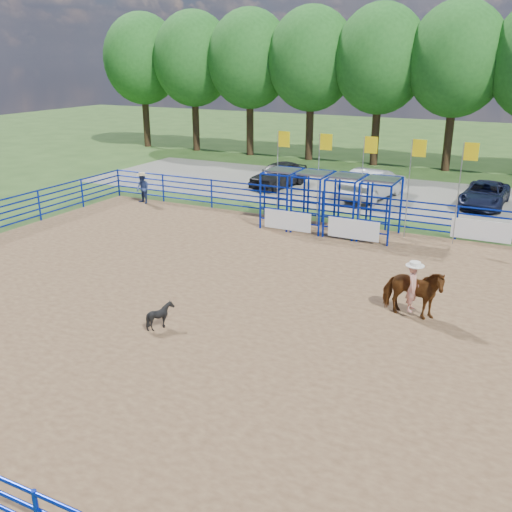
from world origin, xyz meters
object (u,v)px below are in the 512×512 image
at_px(horse_and_rider, 413,289).
at_px(car_c, 485,194).
at_px(calf, 160,316).
at_px(car_a, 279,174).
at_px(spectator_cowboy, 143,188).
at_px(car_b, 373,184).

xyz_separation_m(horse_and_rider, car_c, (0.47, 15.21, -0.27)).
xyz_separation_m(calf, car_a, (-4.81, 18.73, 0.35)).
relative_size(spectator_cowboy, car_b, 0.32).
xyz_separation_m(car_b, car_c, (5.65, 0.90, -0.20)).
relative_size(horse_and_rider, calf, 3.16).
relative_size(spectator_cowboy, car_a, 0.37).
xyz_separation_m(calf, car_c, (6.68, 19.16, 0.23)).
distance_m(spectator_cowboy, car_b, 12.39).
bearing_deg(car_c, spectator_cowboy, -152.17).
xyz_separation_m(car_a, car_b, (5.84, -0.47, 0.08)).
height_order(horse_and_rider, spectator_cowboy, horse_and_rider).
relative_size(horse_and_rider, car_b, 0.49).
bearing_deg(spectator_cowboy, car_a, 56.50).
relative_size(calf, spectator_cowboy, 0.48).
xyz_separation_m(calf, car_b, (1.03, 18.26, 0.43)).
bearing_deg(calf, car_b, -22.72).
distance_m(car_a, car_b, 5.86).
bearing_deg(car_a, car_b, 5.82).
height_order(horse_and_rider, calf, horse_and_rider).
relative_size(horse_and_rider, car_c, 0.54).
bearing_deg(horse_and_rider, calf, -147.54).
height_order(car_b, car_c, car_b).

